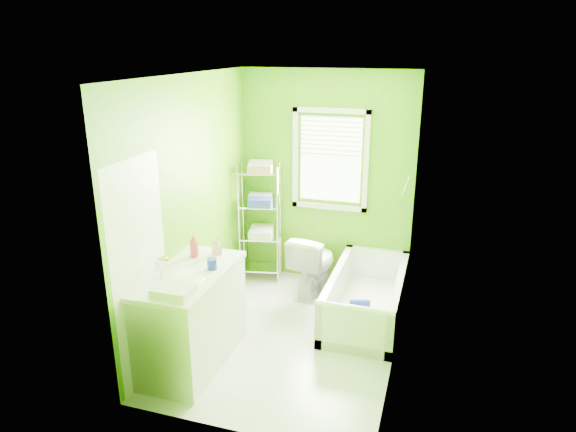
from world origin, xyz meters
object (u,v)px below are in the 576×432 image
(bathtub, at_px, (366,303))
(wire_shelf_unit, at_px, (262,210))
(toilet, at_px, (313,263))
(vanity, at_px, (191,315))

(bathtub, relative_size, wire_shelf_unit, 1.08)
(toilet, height_order, wire_shelf_unit, wire_shelf_unit)
(bathtub, xyz_separation_m, toilet, (-0.70, 0.39, 0.21))
(toilet, xyz_separation_m, vanity, (-0.72, -1.71, 0.11))
(wire_shelf_unit, bearing_deg, vanity, -89.92)
(toilet, distance_m, wire_shelf_unit, 0.93)
(toilet, relative_size, vanity, 0.62)
(toilet, bearing_deg, wire_shelf_unit, -8.28)
(bathtub, bearing_deg, wire_shelf_unit, 156.82)
(wire_shelf_unit, bearing_deg, bathtub, -23.18)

